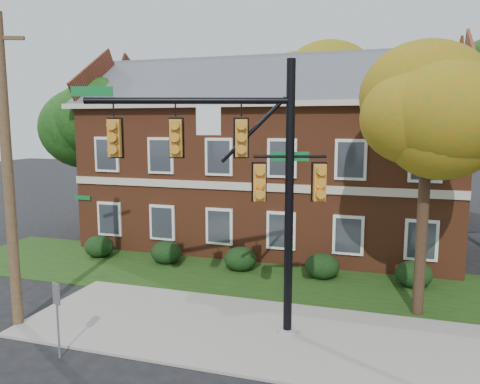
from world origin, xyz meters
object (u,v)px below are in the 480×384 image
(hedge_far_right, at_px, (414,274))
(utility_pole, at_px, (8,173))
(hedge_left, at_px, (166,252))
(hedge_right, at_px, (322,266))
(hedge_far_left, at_px, (99,246))
(hedge_center, at_px, (240,259))
(apartment_building, at_px, (270,149))
(tree_far_rear, at_px, (319,85))
(sign_post, at_px, (57,308))
(traffic_signal, at_px, (239,169))
(tree_near_right, at_px, (437,110))
(tree_left_rear, at_px, (95,117))

(hedge_far_right, bearing_deg, utility_pole, -148.55)
(hedge_left, height_order, hedge_right, same)
(hedge_far_left, xyz_separation_m, utility_pole, (2.00, -7.34, 4.26))
(hedge_center, height_order, hedge_far_right, same)
(apartment_building, distance_m, hedge_left, 7.73)
(hedge_left, relative_size, hedge_right, 1.00)
(utility_pole, bearing_deg, hedge_far_right, 10.55)
(tree_far_rear, bearing_deg, hedge_left, -110.29)
(hedge_center, height_order, sign_post, sign_post)
(hedge_far_left, xyz_separation_m, traffic_signal, (8.81, -5.92, 4.47))
(traffic_signal, xyz_separation_m, sign_post, (-4.20, -2.78, -3.57))
(apartment_building, xyz_separation_m, tree_near_right, (7.22, -8.09, 1.68))
(hedge_left, xyz_separation_m, tree_far_rear, (4.84, 13.09, 8.32))
(hedge_right, bearing_deg, traffic_signal, -105.89)
(apartment_building, height_order, tree_far_rear, tree_far_rear)
(traffic_signal, distance_m, sign_post, 6.17)
(hedge_left, bearing_deg, hedge_far_right, 0.00)
(hedge_center, bearing_deg, hedge_far_right, 0.00)
(hedge_left, bearing_deg, tree_left_rear, 146.41)
(hedge_far_left, bearing_deg, sign_post, -62.04)
(tree_far_rear, distance_m, traffic_signal, 19.41)
(apartment_building, distance_m, hedge_center, 6.89)
(hedge_far_left, height_order, hedge_center, same)
(hedge_left, height_order, tree_far_rear, tree_far_rear)
(hedge_right, bearing_deg, hedge_left, 180.00)
(hedge_far_right, height_order, tree_left_rear, tree_left_rear)
(tree_near_right, distance_m, traffic_signal, 6.45)
(hedge_far_right, distance_m, tree_left_rear, 18.30)
(hedge_center, relative_size, tree_left_rear, 0.16)
(sign_post, bearing_deg, hedge_right, 77.10)
(traffic_signal, height_order, sign_post, traffic_signal)
(tree_left_rear, height_order, sign_post, tree_left_rear)
(apartment_building, relative_size, hedge_far_right, 13.43)
(hedge_left, xyz_separation_m, traffic_signal, (5.31, -5.92, 4.47))
(hedge_right, height_order, tree_left_rear, tree_left_rear)
(hedge_right, xyz_separation_m, sign_post, (-5.88, -8.70, 0.90))
(hedge_far_right, xyz_separation_m, tree_far_rear, (-5.66, 13.09, 8.32))
(apartment_building, xyz_separation_m, hedge_center, (0.00, -5.25, -4.46))
(hedge_far_left, relative_size, hedge_left, 1.00)
(hedge_left, distance_m, utility_pole, 8.62)
(tree_far_rear, bearing_deg, hedge_far_left, -122.50)
(apartment_building, height_order, hedge_right, apartment_building)
(tree_near_right, relative_size, utility_pole, 0.91)
(tree_near_right, relative_size, traffic_signal, 1.07)
(hedge_far_left, distance_m, hedge_right, 10.50)
(tree_far_rear, bearing_deg, sign_post, -99.70)
(hedge_right, distance_m, traffic_signal, 7.61)
(hedge_left, distance_m, tree_near_right, 12.68)
(apartment_building, relative_size, hedge_far_left, 13.43)
(tree_left_rear, bearing_deg, sign_post, -60.22)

